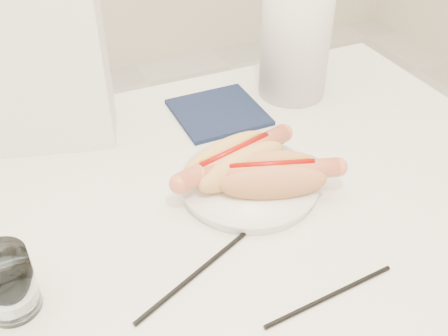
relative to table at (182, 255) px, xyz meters
name	(u,v)px	position (x,y,z in m)	size (l,w,h in m)	color
table	(182,255)	(0.00, 0.00, 0.00)	(1.20, 0.80, 0.75)	white
plate	(249,185)	(0.12, 0.03, 0.07)	(0.20, 0.20, 0.02)	white
hotdog_left	(235,161)	(0.11, 0.05, 0.10)	(0.20, 0.12, 0.06)	#EDB15E
hotdog_right	(271,176)	(0.14, 0.00, 0.10)	(0.19, 0.12, 0.05)	#D58953
water_glass	(7,283)	(-0.23, -0.05, 0.10)	(0.06, 0.06, 0.09)	white
chopstick_near	(197,273)	(-0.01, -0.09, 0.06)	(0.01, 0.01, 0.21)	black
chopstick_far	(330,296)	(0.12, -0.19, 0.06)	(0.01, 0.01, 0.19)	black
napkin_box	(42,67)	(-0.12, 0.30, 0.19)	(0.20, 0.11, 0.27)	white
navy_napkin	(218,112)	(0.17, 0.25, 0.06)	(0.16, 0.16, 0.01)	#111A37
paper_towel_roll	(297,22)	(0.33, 0.27, 0.20)	(0.13, 0.13, 0.29)	silver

